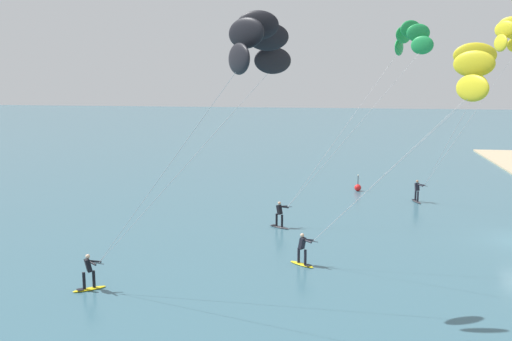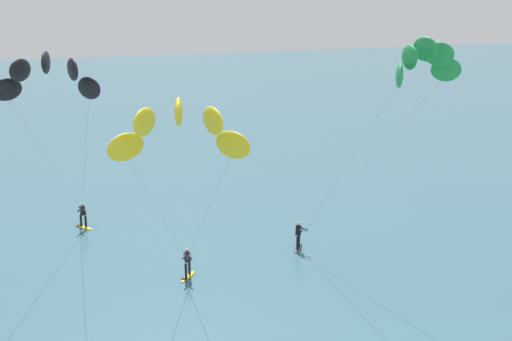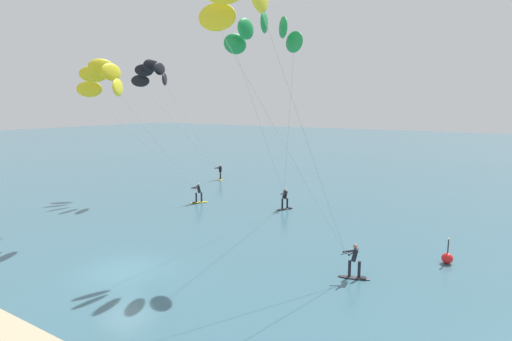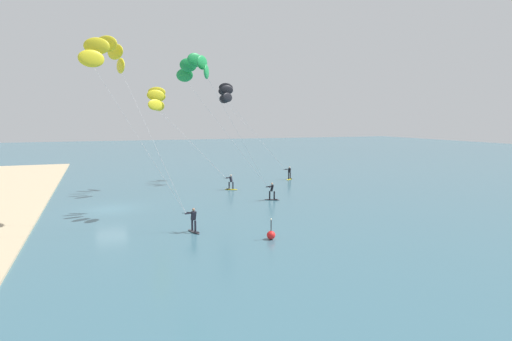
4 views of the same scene
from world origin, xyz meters
The scene contains 3 objects.
kitesurfer_nearshore centered at (3.76, 7.09, 11.25)m, with size 5.59×9.87×12.91m.
kitesurfer_far_out centered at (-7.56, 5.47, 9.42)m, with size 5.53×9.51×11.02m.
kitesurfer_downwind centered at (-12.22, 14.41, 10.42)m, with size 5.24×9.79×12.05m.
Camera 2 is at (-12.55, -20.32, 15.47)m, focal length 47.81 mm.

